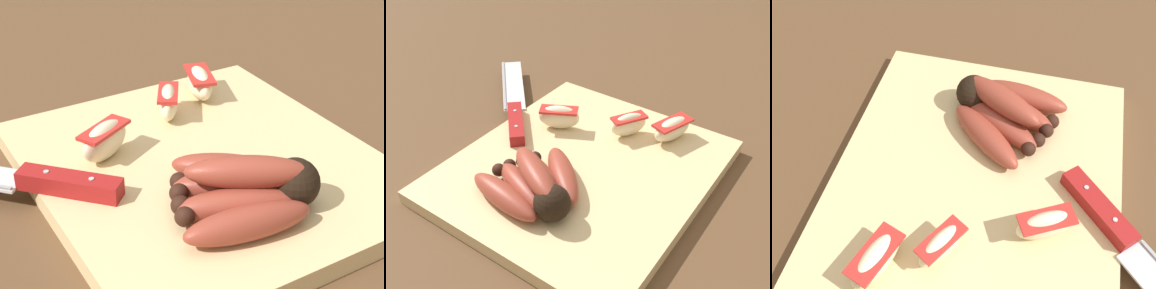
{
  "view_description": "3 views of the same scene",
  "coord_description": "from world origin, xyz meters",
  "views": [
    {
      "loc": [
        0.47,
        -0.3,
        0.36
      ],
      "look_at": [
        0.0,
        -0.02,
        0.04
      ],
      "focal_mm": 59.62,
      "sensor_mm": 36.0,
      "label": 1
    },
    {
      "loc": [
        0.42,
        0.28,
        0.42
      ],
      "look_at": [
        -0.0,
        -0.02,
        0.04
      ],
      "focal_mm": 43.04,
      "sensor_mm": 36.0,
      "label": 2
    },
    {
      "loc": [
        -0.26,
        -0.06,
        0.43
      ],
      "look_at": [
        0.03,
        0.01,
        0.04
      ],
      "focal_mm": 39.64,
      "sensor_mm": 36.0,
      "label": 3
    }
  ],
  "objects": [
    {
      "name": "chefs_knife",
      "position": [
        -0.04,
        -0.18,
        0.03
      ],
      "size": [
        0.22,
        0.22,
        0.02
      ],
      "color": "silver",
      "rests_on": "cutting_board"
    },
    {
      "name": "apple_wedge_far",
      "position": [
        -0.09,
        0.01,
        0.04
      ],
      "size": [
        0.06,
        0.05,
        0.04
      ],
      "color": "beige",
      "rests_on": "cutting_board"
    },
    {
      "name": "apple_wedge_middle",
      "position": [
        -0.05,
        -0.09,
        0.04
      ],
      "size": [
        0.05,
        0.07,
        0.04
      ],
      "color": "beige",
      "rests_on": "cutting_board"
    },
    {
      "name": "cutting_board",
      "position": [
        0.01,
        -0.01,
        0.01
      ],
      "size": [
        0.37,
        0.33,
        0.02
      ],
      "primitive_type": "cube",
      "color": "#DBBC84",
      "rests_on": "ground_plane"
    },
    {
      "name": "banana_bunch",
      "position": [
        0.1,
        -0.02,
        0.04
      ],
      "size": [
        0.15,
        0.15,
        0.05
      ],
      "color": "black",
      "rests_on": "cutting_board"
    },
    {
      "name": "apple_wedge_near",
      "position": [
        -0.12,
        0.06,
        0.04
      ],
      "size": [
        0.07,
        0.05,
        0.03
      ],
      "color": "beige",
      "rests_on": "cutting_board"
    },
    {
      "name": "ground_plane",
      "position": [
        0.0,
        0.0,
        0.0
      ],
      "size": [
        6.0,
        6.0,
        0.0
      ],
      "primitive_type": "plane",
      "color": "brown"
    }
  ]
}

